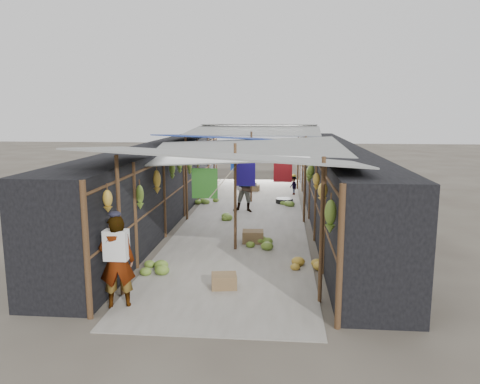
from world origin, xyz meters
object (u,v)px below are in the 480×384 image
(shopper_blue, at_px, (245,187))
(black_basin, at_px, (284,201))
(vendor_elderly, at_px, (117,262))
(vendor_seated, at_px, (293,185))
(crate_near, at_px, (224,281))

(shopper_blue, bearing_deg, black_basin, 59.22)
(vendor_elderly, xyz_separation_m, vendor_seated, (3.27, 11.08, -0.43))
(vendor_elderly, height_order, vendor_seated, vendor_elderly)
(shopper_blue, height_order, vendor_seated, shopper_blue)
(vendor_elderly, distance_m, shopper_blue, 7.95)
(black_basin, height_order, vendor_elderly, vendor_elderly)
(crate_near, xyz_separation_m, shopper_blue, (-0.12, 6.80, 0.72))
(black_basin, xyz_separation_m, shopper_blue, (-1.31, -1.55, 0.76))
(black_basin, height_order, shopper_blue, shopper_blue)
(crate_near, relative_size, vendor_elderly, 0.29)
(black_basin, xyz_separation_m, vendor_elderly, (-2.91, -9.34, 0.72))
(vendor_seated, bearing_deg, shopper_blue, -51.00)
(crate_near, bearing_deg, shopper_blue, 81.95)
(shopper_blue, xyz_separation_m, vendor_seated, (1.67, 3.30, -0.47))
(black_basin, xyz_separation_m, vendor_seated, (0.36, 1.75, 0.29))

